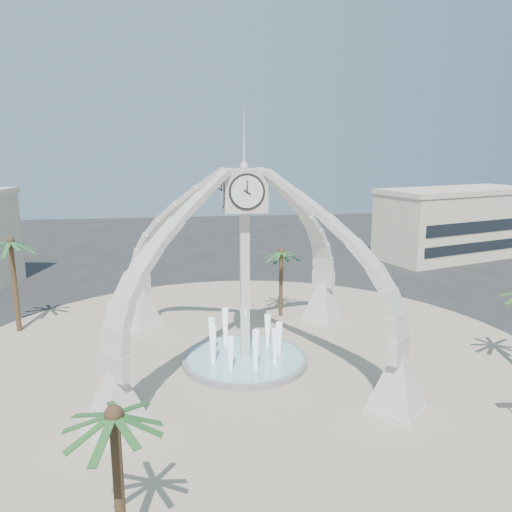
{
  "coord_description": "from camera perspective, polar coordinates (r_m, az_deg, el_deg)",
  "views": [
    {
      "loc": [
        -3.52,
        -29.57,
        13.53
      ],
      "look_at": [
        0.99,
        2.0,
        6.57
      ],
      "focal_mm": 35.0,
      "sensor_mm": 36.0,
      "label": 1
    }
  ],
  "objects": [
    {
      "name": "ground",
      "position": [
        32.71,
        -1.25,
        -12.12
      ],
      "size": [
        140.0,
        140.0,
        0.0
      ],
      "primitive_type": "plane",
      "color": "#282828",
      "rests_on": "ground"
    },
    {
      "name": "plaza",
      "position": [
        32.7,
        -1.25,
        -12.08
      ],
      "size": [
        40.0,
        40.0,
        0.06
      ],
      "primitive_type": "cylinder",
      "color": "tan",
      "rests_on": "ground"
    },
    {
      "name": "clock_tower",
      "position": [
        30.6,
        -1.3,
        -0.99
      ],
      "size": [
        17.94,
        17.94,
        16.3
      ],
      "color": "beige",
      "rests_on": "ground"
    },
    {
      "name": "fountain",
      "position": [
        32.59,
        -1.25,
        -11.66
      ],
      "size": [
        8.0,
        8.0,
        3.62
      ],
      "color": "gray",
      "rests_on": "ground"
    },
    {
      "name": "building_ne",
      "position": [
        67.25,
        21.91,
        3.55
      ],
      "size": [
        21.87,
        14.17,
        8.6
      ],
      "rotation": [
        0.0,
        0.0,
        0.31
      ],
      "color": "beige",
      "rests_on": "ground"
    },
    {
      "name": "palm_west",
      "position": [
        40.19,
        -26.28,
        1.38
      ],
      "size": [
        5.22,
        5.22,
        7.66
      ],
      "rotation": [
        0.0,
        0.0,
        0.43
      ],
      "color": "brown",
      "rests_on": "ground"
    },
    {
      "name": "palm_north",
      "position": [
        39.74,
        2.91,
        0.47
      ],
      "size": [
        3.75,
        3.75,
        6.12
      ],
      "rotation": [
        0.0,
        0.0,
        0.1
      ],
      "color": "brown",
      "rests_on": "ground"
    },
    {
      "name": "palm_south",
      "position": [
        16.65,
        -15.92,
        -17.26
      ],
      "size": [
        4.67,
        4.67,
        6.22
      ],
      "rotation": [
        0.0,
        0.0,
        -0.32
      ],
      "color": "brown",
      "rests_on": "ground"
    }
  ]
}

